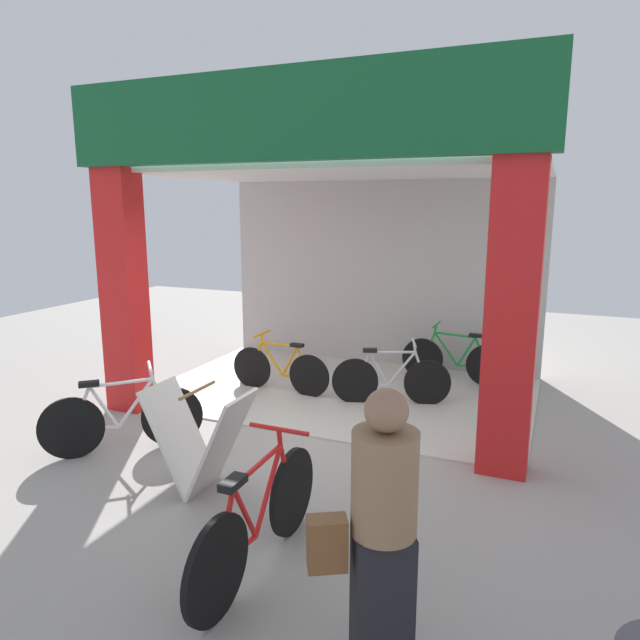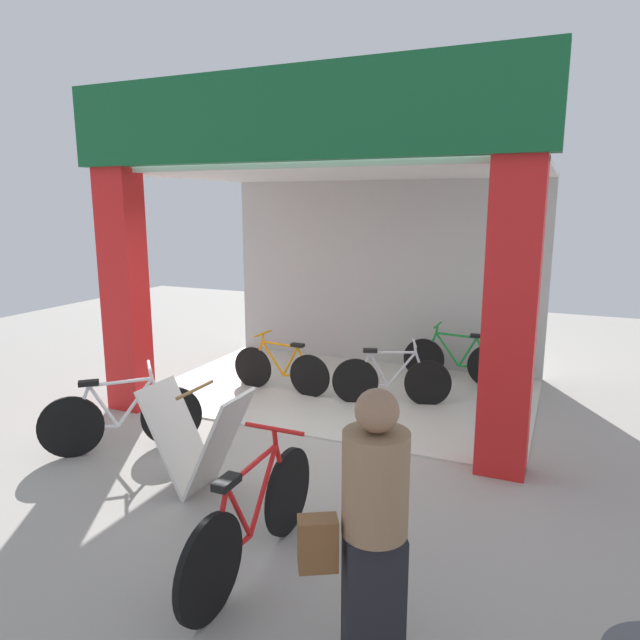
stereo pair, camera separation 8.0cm
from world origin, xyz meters
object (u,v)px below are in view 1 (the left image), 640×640
(bicycle_parked_0, at_px, (259,521))
(pedestrian_0, at_px, (381,532))
(bicycle_inside_1, at_px, (455,360))
(sandwich_board_sign, at_px, (200,440))
(bicycle_inside_2, at_px, (391,379))
(bicycle_parked_1, at_px, (122,419))
(bicycle_inside_0, at_px, (280,369))

(bicycle_parked_0, bearing_deg, pedestrian_0, -26.79)
(bicycle_parked_0, xyz_separation_m, pedestrian_0, (1.02, -0.52, 0.46))
(bicycle_inside_1, distance_m, sandwich_board_sign, 4.34)
(sandwich_board_sign, bearing_deg, bicycle_parked_0, -38.33)
(bicycle_inside_1, height_order, bicycle_parked_0, bicycle_parked_0)
(sandwich_board_sign, bearing_deg, bicycle_inside_1, 69.32)
(bicycle_parked_0, relative_size, pedestrian_0, 1.06)
(bicycle_inside_2, distance_m, bicycle_parked_1, 3.25)
(bicycle_inside_2, relative_size, sandwich_board_sign, 1.51)
(bicycle_inside_2, xyz_separation_m, bicycle_parked_0, (0.10, -3.63, 0.05))
(bicycle_parked_0, distance_m, pedestrian_0, 1.23)
(bicycle_inside_0, relative_size, bicycle_inside_1, 0.96)
(bicycle_parked_1, bearing_deg, bicycle_inside_2, 48.73)
(bicycle_inside_1, bearing_deg, bicycle_inside_0, -146.89)
(bicycle_inside_0, relative_size, pedestrian_0, 0.91)
(sandwich_board_sign, relative_size, pedestrian_0, 0.59)
(bicycle_parked_1, bearing_deg, bicycle_inside_1, 53.48)
(bicycle_parked_1, height_order, sandwich_board_sign, sandwich_board_sign)
(bicycle_inside_1, xyz_separation_m, bicycle_inside_2, (-0.59, -1.25, -0.00))
(pedestrian_0, bearing_deg, bicycle_parked_0, 153.21)
(bicycle_inside_1, distance_m, bicycle_parked_0, 4.91)
(bicycle_inside_1, relative_size, pedestrian_0, 0.94)
(bicycle_parked_1, bearing_deg, bicycle_inside_0, 74.67)
(bicycle_inside_0, bearing_deg, pedestrian_0, -56.89)
(bicycle_inside_1, height_order, sandwich_board_sign, sandwich_board_sign)
(bicycle_parked_1, bearing_deg, bicycle_parked_0, -27.93)
(bicycle_parked_0, height_order, bicycle_parked_1, bicycle_parked_0)
(bicycle_inside_0, height_order, bicycle_inside_1, bicycle_inside_1)
(bicycle_inside_0, bearing_deg, sandwich_board_sign, -78.13)
(bicycle_inside_1, relative_size, bicycle_parked_0, 0.89)
(bicycle_inside_1, height_order, pedestrian_0, pedestrian_0)
(bicycle_inside_1, relative_size, bicycle_inside_2, 1.06)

